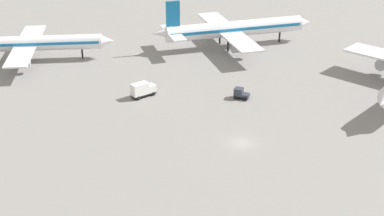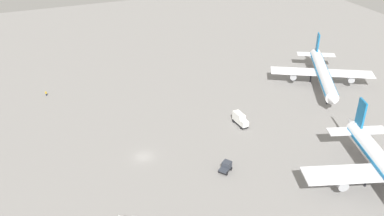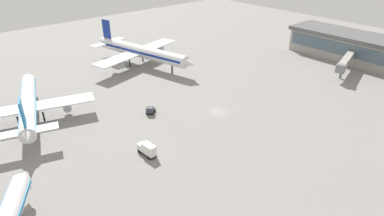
% 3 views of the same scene
% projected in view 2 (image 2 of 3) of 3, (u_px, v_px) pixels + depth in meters
% --- Properties ---
extents(ground, '(288.00, 288.00, 0.00)m').
position_uv_depth(ground, '(144.00, 157.00, 101.92)').
color(ground, gray).
extents(airplane_at_gate, '(37.55, 31.36, 12.51)m').
position_uv_depth(airplane_at_gate, '(323.00, 73.00, 134.03)').
color(airplane_at_gate, white).
rests_on(airplane_at_gate, ground).
extents(catering_truck, '(5.72, 2.54, 3.30)m').
position_uv_depth(catering_truck, '(240.00, 119.00, 114.22)').
color(catering_truck, black).
rests_on(catering_truck, ground).
extents(baggage_tug, '(3.57, 3.75, 2.30)m').
position_uv_depth(baggage_tug, '(226.00, 167.00, 96.51)').
color(baggage_tug, black).
rests_on(baggage_tug, ground).
extents(ground_crew_worker, '(0.54, 0.54, 1.67)m').
position_uv_depth(ground_crew_worker, '(46.00, 93.00, 129.55)').
color(ground_crew_worker, '#1E2338').
rests_on(ground_crew_worker, ground).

